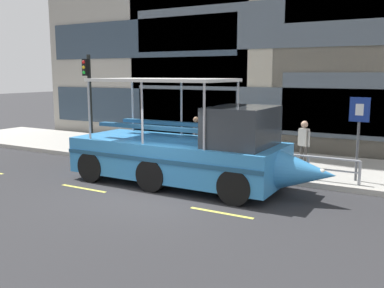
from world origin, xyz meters
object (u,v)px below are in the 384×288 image
at_px(traffic_light_pole, 89,93).
at_px(duck_tour_boat, 191,152).
at_px(pedestrian_near_bow, 304,141).
at_px(pedestrian_mid_right, 196,133).
at_px(pedestrian_mid_left, 220,136).
at_px(parking_sign, 359,125).

bearing_deg(traffic_light_pole, duck_tour_boat, -20.97).
relative_size(pedestrian_near_bow, pedestrian_mid_right, 1.05).
relative_size(pedestrian_mid_left, pedestrian_mid_right, 0.95).
distance_m(pedestrian_near_bow, pedestrian_mid_left, 3.31).
distance_m(traffic_light_pole, pedestrian_mid_left, 6.31).
bearing_deg(traffic_light_pole, parking_sign, -0.11).
height_order(traffic_light_pole, pedestrian_mid_left, traffic_light_pole).
height_order(traffic_light_pole, pedestrian_near_bow, traffic_light_pole).
relative_size(traffic_light_pole, duck_tour_boat, 0.48).
height_order(traffic_light_pole, duck_tour_boat, traffic_light_pole).
bearing_deg(pedestrian_mid_left, pedestrian_near_bow, -1.47).
relative_size(traffic_light_pole, pedestrian_mid_left, 2.63).
relative_size(traffic_light_pole, pedestrian_near_bow, 2.39).
bearing_deg(pedestrian_mid_right, parking_sign, -6.66).
distance_m(duck_tour_boat, pedestrian_near_bow, 4.21).
bearing_deg(pedestrian_mid_left, traffic_light_pole, -173.18).
height_order(pedestrian_near_bow, pedestrian_mid_left, pedestrian_near_bow).
bearing_deg(pedestrian_mid_left, pedestrian_mid_right, -178.99).
height_order(pedestrian_mid_left, pedestrian_mid_right, pedestrian_mid_right).
xyz_separation_m(traffic_light_pole, pedestrian_near_bow, (9.38, 0.64, -1.48)).
distance_m(parking_sign, pedestrian_mid_left, 5.31).
bearing_deg(parking_sign, pedestrian_mid_right, 173.34).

